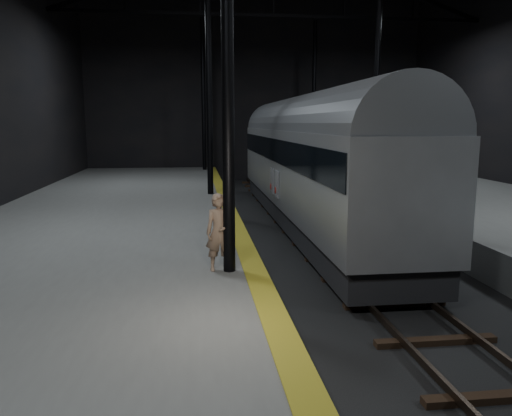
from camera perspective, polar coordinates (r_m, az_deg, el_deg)
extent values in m
plane|color=black|center=(15.73, 9.93, -5.85)|extent=(44.00, 44.00, 0.00)
cube|color=#535451|center=(15.23, -18.21, -4.77)|extent=(9.00, 43.80, 1.00)
cube|color=olive|center=(14.87, -2.03, -2.62)|extent=(0.50, 43.80, 0.01)
cube|color=#3F3328|center=(15.49, 7.39, -5.37)|extent=(0.08, 43.00, 0.14)
cube|color=#3F3328|center=(15.91, 12.44, -5.12)|extent=(0.08, 43.00, 0.14)
cube|color=black|center=(15.72, 9.94, -5.64)|extent=(2.40, 42.00, 0.12)
cylinder|color=black|center=(10.66, -3.30, 19.53)|extent=(0.26, 0.26, 10.00)
cylinder|color=black|center=(22.56, -5.41, 14.30)|extent=(0.26, 0.26, 10.00)
cylinder|color=black|center=(24.03, 13.58, 13.79)|extent=(0.26, 0.26, 10.00)
cylinder|color=black|center=(34.53, -6.04, 12.69)|extent=(0.26, 0.26, 10.00)
cylinder|color=black|center=(35.51, 6.63, 12.59)|extent=(0.26, 0.26, 10.00)
cube|color=black|center=(29.41, 2.03, 21.12)|extent=(23.60, 0.15, 0.18)
cube|color=#A0A3A8|center=(20.02, 6.00, 4.73)|extent=(2.80, 19.29, 2.89)
cube|color=black|center=(20.26, 5.91, -0.38)|extent=(2.56, 18.91, 0.82)
cube|color=black|center=(19.98, 6.04, 6.66)|extent=(2.86, 19.00, 0.87)
cylinder|color=slate|center=(19.95, 6.08, 8.87)|extent=(2.74, 19.10, 2.74)
cube|color=black|center=(14.01, 12.12, -6.64)|extent=(1.74, 2.12, 0.34)
cube|color=black|center=(26.85, 2.68, 1.37)|extent=(1.74, 2.12, 0.34)
cube|color=silver|center=(18.86, 2.40, 2.70)|extent=(0.04, 0.72, 1.01)
cube|color=silver|center=(20.00, 1.85, 3.11)|extent=(0.04, 0.72, 1.01)
cylinder|color=#B11E15|center=(19.06, 2.25, 2.05)|extent=(0.03, 0.25, 0.25)
cylinder|color=#B11E15|center=(20.19, 1.72, 2.48)|extent=(0.03, 0.25, 0.25)
imported|color=#8F6F57|center=(10.81, -4.16, -2.79)|extent=(0.65, 0.46, 1.69)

